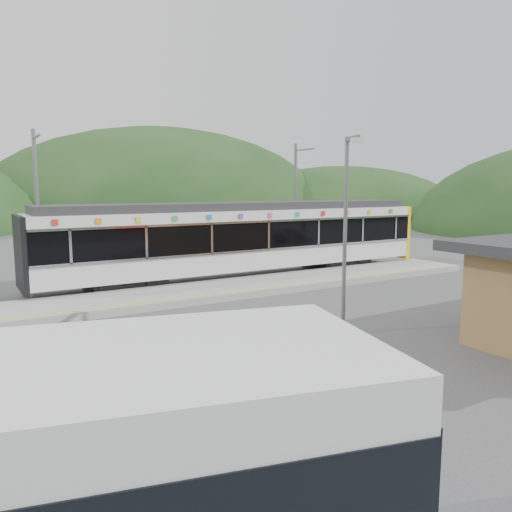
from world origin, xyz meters
TOP-DOWN VIEW (x-y plane):
  - ground at (0.00, 0.00)m, footprint 120.00×120.00m
  - hills at (6.19, 5.29)m, footprint 146.00×149.00m
  - platform at (0.00, 3.30)m, footprint 26.00×3.20m
  - yellow_line at (0.00, 2.00)m, footprint 26.00×0.10m
  - train at (2.04, 6.00)m, footprint 20.44×3.01m
  - catenary_mast_west at (-7.00, 8.56)m, footprint 0.18×1.80m
  - catenary_mast_east at (7.00, 8.56)m, footprint 0.18×1.80m
  - lamp_post at (-0.15, -4.05)m, footprint 0.50×1.11m

SIDE VIEW (x-z plane):
  - ground at x=0.00m, z-range 0.00..0.00m
  - hills at x=6.19m, z-range -13.00..13.00m
  - platform at x=0.00m, z-range 0.00..0.30m
  - yellow_line at x=0.00m, z-range 0.30..0.31m
  - train at x=2.04m, z-range 0.19..3.93m
  - lamp_post at x=-0.15m, z-range 0.58..6.54m
  - catenary_mast_west at x=-7.00m, z-range 0.15..7.15m
  - catenary_mast_east at x=7.00m, z-range 0.15..7.15m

